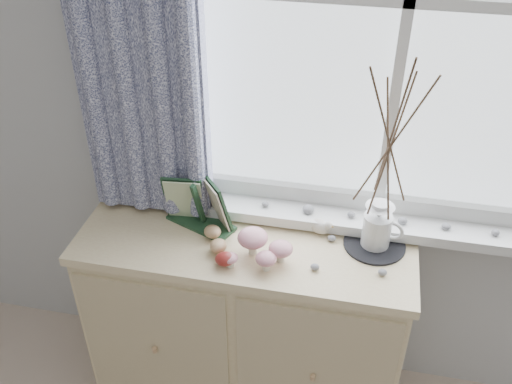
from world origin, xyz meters
TOP-DOWN VIEW (x-y plane):
  - sideboard at (-0.15, 1.75)m, footprint 1.20×0.45m
  - botanical_book at (-0.33, 1.78)m, footprint 0.32×0.23m
  - toadstool_cluster at (-0.08, 1.67)m, footprint 0.23×0.16m
  - wooden_eggs at (-0.23, 1.68)m, footprint 0.14×0.18m
  - songbird_figurine at (0.10, 1.85)m, footprint 0.13×0.09m
  - crocheted_doily at (0.30, 1.82)m, footprint 0.22×0.22m
  - twig_pitcher at (0.30, 1.82)m, footprint 0.32×0.32m
  - sideboard_pebbles at (0.20, 1.71)m, footprint 0.25×0.19m

SIDE VIEW (x-z plane):
  - sideboard at x=-0.15m, z-range 0.00..0.85m
  - crocheted_doily at x=0.30m, z-range 0.85..0.86m
  - sideboard_pebbles at x=0.20m, z-range 0.85..0.87m
  - wooden_eggs at x=-0.23m, z-range 0.84..0.92m
  - songbird_figurine at x=0.10m, z-range 0.85..0.91m
  - toadstool_cluster at x=-0.08m, z-range 0.86..0.95m
  - botanical_book at x=-0.33m, z-range 0.85..1.05m
  - twig_pitcher at x=0.30m, z-range 0.90..1.65m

